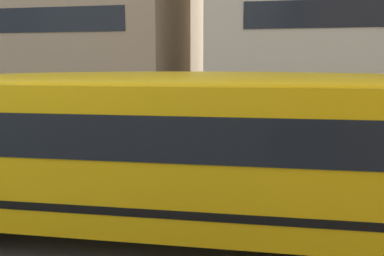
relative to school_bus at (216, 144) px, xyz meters
name	(u,v)px	position (x,y,z in m)	size (l,w,h in m)	color
ground_plane	(174,205)	(-1.15, 1.70, -1.78)	(400.00, 400.00, 0.00)	#424244
sidewalk_far	(214,143)	(-1.15, 8.99, -1.77)	(120.00, 3.00, 0.01)	gray
lane_centreline	(174,205)	(-1.15, 1.70, -1.77)	(110.00, 0.16, 0.01)	silver
school_bus	(216,144)	(0.00, 0.00, 0.00)	(13.43, 3.19, 2.99)	yellow
apartment_block_far_left	(55,8)	(-12.44, 17.47, 4.87)	(16.96, 14.02, 13.30)	tan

